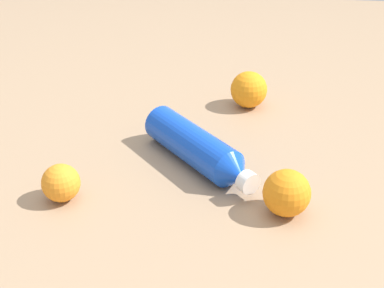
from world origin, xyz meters
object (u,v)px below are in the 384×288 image
Objects in this scene: orange_1 at (287,193)px; orange_2 at (61,183)px; water_bottle at (199,149)px; orange_0 at (249,90)px.

orange_2 is (-0.37, -0.00, -0.01)m from orange_1.
water_bottle is 0.28m from orange_0.
orange_0 is 0.50m from orange_2.
orange_2 is at bearing -126.59° from orange_0.
orange_2 is (-0.30, -0.40, -0.01)m from orange_0.
water_bottle is 3.16× the size of orange_1.
orange_0 is 1.27× the size of orange_2.
orange_1 is (0.15, -0.13, 0.00)m from water_bottle.
orange_0 reaches higher than orange_1.
orange_1 reaches higher than water_bottle.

